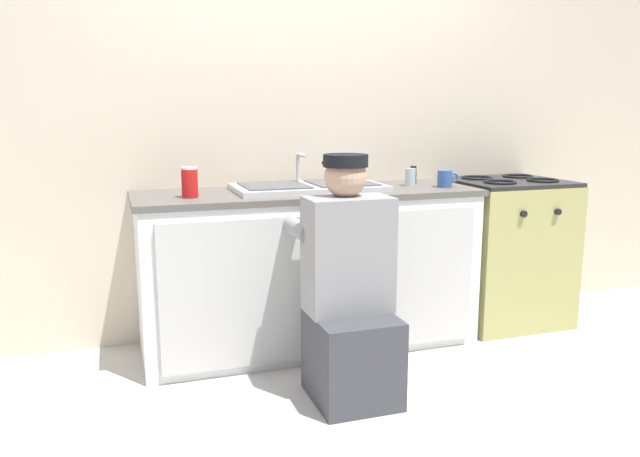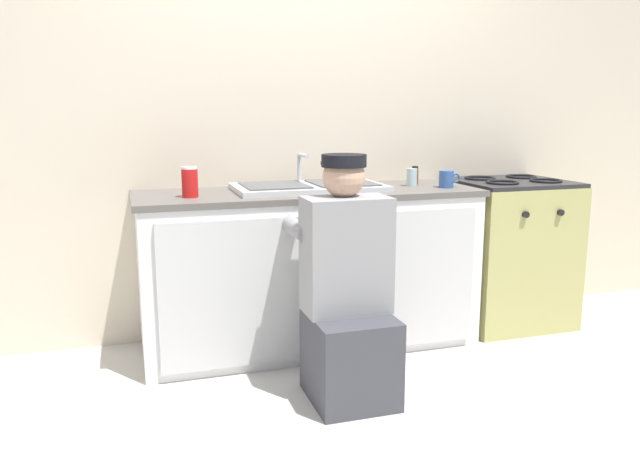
{
  "view_description": "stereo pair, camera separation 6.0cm",
  "coord_description": "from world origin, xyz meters",
  "px_view_note": "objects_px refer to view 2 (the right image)",
  "views": [
    {
      "loc": [
        -1.0,
        -2.88,
        1.3
      ],
      "look_at": [
        0.0,
        0.1,
        0.7
      ],
      "focal_mm": 35.0,
      "sensor_mm": 36.0,
      "label": 1
    },
    {
      "loc": [
        -0.94,
        -2.9,
        1.3
      ],
      "look_at": [
        0.0,
        0.1,
        0.7
      ],
      "focal_mm": 35.0,
      "sensor_mm": 36.0,
      "label": 2
    }
  ],
  "objects_px": {
    "sink_double_basin": "(309,187)",
    "soda_cup_red": "(190,182)",
    "plumber_person": "(347,299)",
    "coffee_mug": "(447,179)",
    "spice_bottle_pepper": "(415,175)",
    "stove_range": "(508,251)",
    "water_glass": "(412,177)"
  },
  "relations": [
    {
      "from": "sink_double_basin",
      "to": "soda_cup_red",
      "type": "relative_size",
      "value": 5.26
    },
    {
      "from": "plumber_person",
      "to": "coffee_mug",
      "type": "distance_m",
      "value": 1.07
    },
    {
      "from": "sink_double_basin",
      "to": "spice_bottle_pepper",
      "type": "distance_m",
      "value": 0.68
    },
    {
      "from": "soda_cup_red",
      "to": "coffee_mug",
      "type": "bearing_deg",
      "value": -1.27
    },
    {
      "from": "stove_range",
      "to": "soda_cup_red",
      "type": "distance_m",
      "value": 1.98
    },
    {
      "from": "water_glass",
      "to": "stove_range",
      "type": "bearing_deg",
      "value": -0.31
    },
    {
      "from": "water_glass",
      "to": "spice_bottle_pepper",
      "type": "relative_size",
      "value": 0.95
    },
    {
      "from": "water_glass",
      "to": "soda_cup_red",
      "type": "xyz_separation_m",
      "value": [
        -1.25,
        -0.09,
        0.03
      ]
    },
    {
      "from": "plumber_person",
      "to": "coffee_mug",
      "type": "height_order",
      "value": "plumber_person"
    },
    {
      "from": "spice_bottle_pepper",
      "to": "sink_double_basin",
      "type": "bearing_deg",
      "value": -172.91
    },
    {
      "from": "stove_range",
      "to": "soda_cup_red",
      "type": "relative_size",
      "value": 5.88
    },
    {
      "from": "water_glass",
      "to": "coffee_mug",
      "type": "bearing_deg",
      "value": -37.65
    },
    {
      "from": "spice_bottle_pepper",
      "to": "coffee_mug",
      "type": "bearing_deg",
      "value": -64.44
    },
    {
      "from": "plumber_person",
      "to": "soda_cup_red",
      "type": "bearing_deg",
      "value": 136.13
    },
    {
      "from": "sink_double_basin",
      "to": "coffee_mug",
      "type": "bearing_deg",
      "value": -8.83
    },
    {
      "from": "sink_double_basin",
      "to": "soda_cup_red",
      "type": "distance_m",
      "value": 0.65
    },
    {
      "from": "spice_bottle_pepper",
      "to": "plumber_person",
      "type": "bearing_deg",
      "value": -132.12
    },
    {
      "from": "plumber_person",
      "to": "spice_bottle_pepper",
      "type": "bearing_deg",
      "value": 47.88
    },
    {
      "from": "water_glass",
      "to": "soda_cup_red",
      "type": "height_order",
      "value": "soda_cup_red"
    },
    {
      "from": "plumber_person",
      "to": "soda_cup_red",
      "type": "distance_m",
      "value": 0.98
    },
    {
      "from": "coffee_mug",
      "to": "plumber_person",
      "type": "bearing_deg",
      "value": -144.5
    },
    {
      "from": "sink_double_basin",
      "to": "stove_range",
      "type": "relative_size",
      "value": 0.89
    },
    {
      "from": "stove_range",
      "to": "plumber_person",
      "type": "distance_m",
      "value": 1.46
    },
    {
      "from": "soda_cup_red",
      "to": "water_glass",
      "type": "bearing_deg",
      "value": 4.09
    },
    {
      "from": "soda_cup_red",
      "to": "plumber_person",
      "type": "bearing_deg",
      "value": -43.87
    },
    {
      "from": "soda_cup_red",
      "to": "spice_bottle_pepper",
      "type": "distance_m",
      "value": 1.32
    },
    {
      "from": "sink_double_basin",
      "to": "spice_bottle_pepper",
      "type": "xyz_separation_m",
      "value": [
        0.67,
        0.08,
        0.03
      ]
    },
    {
      "from": "coffee_mug",
      "to": "stove_range",
      "type": "bearing_deg",
      "value": 13.05
    },
    {
      "from": "stove_range",
      "to": "spice_bottle_pepper",
      "type": "bearing_deg",
      "value": 171.91
    },
    {
      "from": "water_glass",
      "to": "coffee_mug",
      "type": "height_order",
      "value": "water_glass"
    },
    {
      "from": "stove_range",
      "to": "plumber_person",
      "type": "height_order",
      "value": "plumber_person"
    },
    {
      "from": "sink_double_basin",
      "to": "water_glass",
      "type": "xyz_separation_m",
      "value": [
        0.61,
        0.0,
        0.03
      ]
    }
  ]
}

